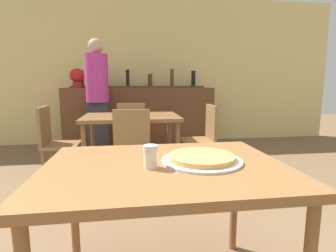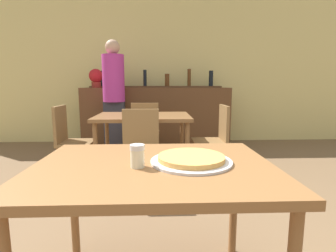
{
  "view_description": "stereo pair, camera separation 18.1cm",
  "coord_description": "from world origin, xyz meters",
  "px_view_note": "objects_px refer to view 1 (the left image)",
  "views": [
    {
      "loc": [
        -0.16,
        -1.22,
        1.13
      ],
      "look_at": [
        0.09,
        0.55,
        0.85
      ],
      "focal_mm": 28.0,
      "sensor_mm": 36.0,
      "label": 1
    },
    {
      "loc": [
        0.02,
        -1.24,
        1.13
      ],
      "look_at": [
        0.09,
        0.55,
        0.85
      ],
      "focal_mm": 28.0,
      "sensor_mm": 36.0,
      "label": 2
    }
  ],
  "objects_px": {
    "chair_far_side_back": "(131,129)",
    "pizza_tray": "(202,159)",
    "chair_far_side_left": "(54,139)",
    "potted_plant": "(77,77)",
    "chair_far_side_front": "(132,148)",
    "person_standing": "(98,94)",
    "cheese_shaker": "(151,156)",
    "chair_far_side_right": "(203,135)"
  },
  "relations": [
    {
      "from": "chair_far_side_left",
      "to": "cheese_shaker",
      "type": "distance_m",
      "value": 2.24
    },
    {
      "from": "cheese_shaker",
      "to": "potted_plant",
      "type": "bearing_deg",
      "value": 105.53
    },
    {
      "from": "chair_far_side_front",
      "to": "potted_plant",
      "type": "height_order",
      "value": "potted_plant"
    },
    {
      "from": "chair_far_side_left",
      "to": "chair_far_side_right",
      "type": "distance_m",
      "value": 1.8
    },
    {
      "from": "chair_far_side_left",
      "to": "person_standing",
      "type": "relative_size",
      "value": 0.49
    },
    {
      "from": "person_standing",
      "to": "pizza_tray",
      "type": "bearing_deg",
      "value": -73.81
    },
    {
      "from": "chair_far_side_back",
      "to": "potted_plant",
      "type": "distance_m",
      "value": 1.51
    },
    {
      "from": "cheese_shaker",
      "to": "person_standing",
      "type": "bearing_deg",
      "value": 101.12
    },
    {
      "from": "chair_far_side_left",
      "to": "chair_far_side_front",
      "type": "bearing_deg",
      "value": -122.11
    },
    {
      "from": "chair_far_side_front",
      "to": "chair_far_side_back",
      "type": "relative_size",
      "value": 1.0
    },
    {
      "from": "pizza_tray",
      "to": "potted_plant",
      "type": "height_order",
      "value": "potted_plant"
    },
    {
      "from": "chair_far_side_right",
      "to": "person_standing",
      "type": "relative_size",
      "value": 0.49
    },
    {
      "from": "pizza_tray",
      "to": "chair_far_side_back",
      "type": "bearing_deg",
      "value": 97.82
    },
    {
      "from": "chair_far_side_front",
      "to": "potted_plant",
      "type": "xyz_separation_m",
      "value": [
        -0.89,
        2.08,
        0.76
      ]
    },
    {
      "from": "chair_far_side_front",
      "to": "person_standing",
      "type": "xyz_separation_m",
      "value": [
        -0.5,
        1.55,
        0.49
      ]
    },
    {
      "from": "person_standing",
      "to": "chair_far_side_front",
      "type": "bearing_deg",
      "value": -72.01
    },
    {
      "from": "potted_plant",
      "to": "cheese_shaker",
      "type": "bearing_deg",
      "value": -74.47
    },
    {
      "from": "chair_far_side_right",
      "to": "chair_far_side_back",
      "type": "bearing_deg",
      "value": -122.11
    },
    {
      "from": "chair_far_side_right",
      "to": "cheese_shaker",
      "type": "xyz_separation_m",
      "value": [
        -0.82,
        -1.99,
        0.3
      ]
    },
    {
      "from": "pizza_tray",
      "to": "cheese_shaker",
      "type": "height_order",
      "value": "cheese_shaker"
    },
    {
      "from": "chair_far_side_front",
      "to": "cheese_shaker",
      "type": "relative_size",
      "value": 8.15
    },
    {
      "from": "chair_far_side_right",
      "to": "person_standing",
      "type": "distance_m",
      "value": 1.78
    },
    {
      "from": "pizza_tray",
      "to": "potted_plant",
      "type": "bearing_deg",
      "value": 109.73
    },
    {
      "from": "chair_far_side_back",
      "to": "chair_far_side_right",
      "type": "distance_m",
      "value": 1.06
    },
    {
      "from": "chair_far_side_right",
      "to": "pizza_tray",
      "type": "relative_size",
      "value": 2.18
    },
    {
      "from": "chair_far_side_back",
      "to": "chair_far_side_left",
      "type": "xyz_separation_m",
      "value": [
        -0.9,
        -0.56,
        0.0
      ]
    },
    {
      "from": "cheese_shaker",
      "to": "potted_plant",
      "type": "relative_size",
      "value": 0.33
    },
    {
      "from": "chair_far_side_right",
      "to": "potted_plant",
      "type": "xyz_separation_m",
      "value": [
        -1.79,
        1.52,
        0.76
      ]
    },
    {
      "from": "person_standing",
      "to": "cheese_shaker",
      "type": "bearing_deg",
      "value": -78.88
    },
    {
      "from": "cheese_shaker",
      "to": "potted_plant",
      "type": "distance_m",
      "value": 3.67
    },
    {
      "from": "cheese_shaker",
      "to": "pizza_tray",
      "type": "bearing_deg",
      "value": 13.67
    },
    {
      "from": "chair_far_side_left",
      "to": "potted_plant",
      "type": "height_order",
      "value": "potted_plant"
    },
    {
      "from": "chair_far_side_back",
      "to": "pizza_tray",
      "type": "height_order",
      "value": "chair_far_side_back"
    },
    {
      "from": "chair_far_side_front",
      "to": "pizza_tray",
      "type": "distance_m",
      "value": 1.43
    },
    {
      "from": "chair_far_side_front",
      "to": "person_standing",
      "type": "height_order",
      "value": "person_standing"
    },
    {
      "from": "cheese_shaker",
      "to": "person_standing",
      "type": "distance_m",
      "value": 3.04
    },
    {
      "from": "chair_far_side_front",
      "to": "cheese_shaker",
      "type": "xyz_separation_m",
      "value": [
        0.08,
        -1.43,
        0.3
      ]
    },
    {
      "from": "chair_far_side_left",
      "to": "person_standing",
      "type": "xyz_separation_m",
      "value": [
        0.4,
        0.99,
        0.49
      ]
    },
    {
      "from": "person_standing",
      "to": "potted_plant",
      "type": "distance_m",
      "value": 0.71
    },
    {
      "from": "chair_far_side_back",
      "to": "pizza_tray",
      "type": "distance_m",
      "value": 2.53
    },
    {
      "from": "chair_far_side_front",
      "to": "chair_far_side_left",
      "type": "height_order",
      "value": "same"
    },
    {
      "from": "chair_far_side_back",
      "to": "cheese_shaker",
      "type": "bearing_deg",
      "value": 91.83
    }
  ]
}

